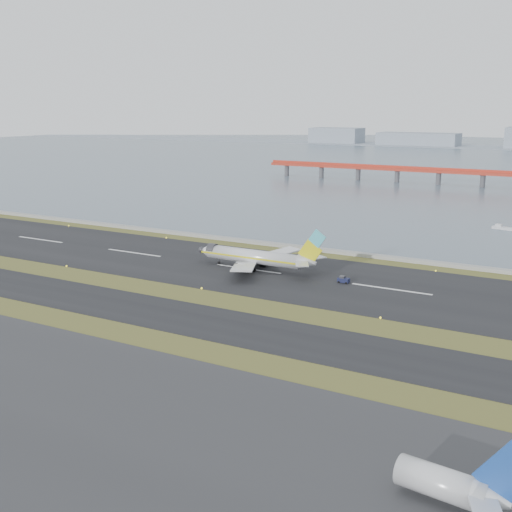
% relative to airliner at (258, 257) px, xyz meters
% --- Properties ---
extents(ground, '(1000.00, 1000.00, 0.00)m').
position_rel_airliner_xyz_m(ground, '(-2.43, -30.82, -3.46)').
color(ground, '#414E1B').
rests_on(ground, ground).
extents(taxiway_strip, '(1000.00, 18.00, 0.10)m').
position_rel_airliner_xyz_m(taxiway_strip, '(-2.43, -42.82, -3.41)').
color(taxiway_strip, black).
rests_on(taxiway_strip, ground).
extents(runway_strip, '(1000.00, 45.00, 0.10)m').
position_rel_airliner_xyz_m(runway_strip, '(-2.43, -0.82, -3.41)').
color(runway_strip, black).
rests_on(runway_strip, ground).
extents(seawall, '(1000.00, 2.50, 1.00)m').
position_rel_airliner_xyz_m(seawall, '(-2.43, 29.18, -2.96)').
color(seawall, gray).
rests_on(seawall, ground).
extents(bay_water, '(1400.00, 800.00, 1.30)m').
position_rel_airliner_xyz_m(bay_water, '(-2.43, 429.18, -3.46)').
color(bay_water, '#455563').
rests_on(bay_water, ground).
extents(red_pier, '(260.00, 5.00, 10.20)m').
position_rel_airliner_xyz_m(red_pier, '(17.57, 219.18, 3.82)').
color(red_pier, '#A82C1C').
rests_on(red_pier, ground).
extents(airliner, '(38.52, 32.89, 12.80)m').
position_rel_airliner_xyz_m(airliner, '(0.00, 0.00, 0.00)').
color(airliner, silver).
rests_on(airliner, ground).
extents(pushback_tug, '(2.87, 1.72, 1.83)m').
position_rel_airliner_xyz_m(pushback_tug, '(25.33, -1.23, -2.57)').
color(pushback_tug, '#141837').
rests_on(pushback_tug, ground).
extents(second_airliner_tail, '(15.97, 13.18, 9.86)m').
position_rel_airliner_xyz_m(second_airliner_tail, '(71.38, -81.75, -0.57)').
color(second_airliner_tail, silver).
rests_on(second_airliner_tail, ground).
extents(workboat_near, '(7.92, 3.87, 1.84)m').
position_rel_airliner_xyz_m(workboat_near, '(47.93, 94.51, -2.87)').
color(workboat_near, silver).
rests_on(workboat_near, ground).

